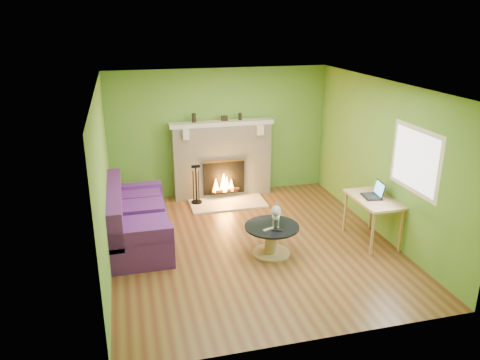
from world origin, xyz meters
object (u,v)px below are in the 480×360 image
object	(u,v)px
sofa	(134,221)
desk	(373,204)
coffee_table	(272,238)
cat	(276,214)

from	to	relation	value
sofa	desk	bearing A→B (deg)	-14.12
coffee_table	cat	size ratio (longest dim) A/B	1.55
sofa	coffee_table	distance (m)	2.29
coffee_table	desk	size ratio (longest dim) A/B	0.82
sofa	desk	distance (m)	3.94
coffee_table	desk	xyz separation A→B (m)	(1.74, 0.02, 0.40)
sofa	cat	xyz separation A→B (m)	(2.14, -0.93, 0.28)
desk	coffee_table	bearing A→B (deg)	-179.30
coffee_table	sofa	bearing A→B (deg)	154.62
desk	sofa	bearing A→B (deg)	165.88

